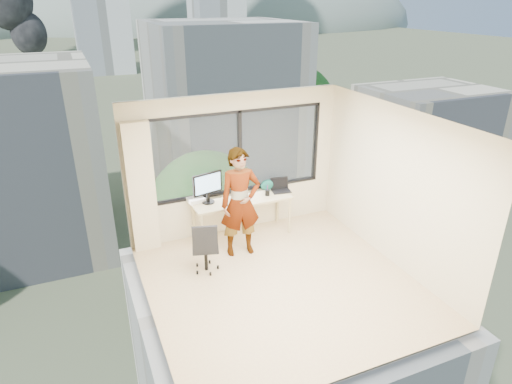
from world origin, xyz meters
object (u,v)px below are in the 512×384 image
chair (205,245)px  game_console (196,200)px  desk (242,217)px  handbag (267,185)px  person (240,203)px  laptop (281,186)px  monitor (208,188)px

chair → game_console: 1.12m
desk → handbag: (0.59, 0.19, 0.48)m
person → game_console: person is taller
chair → desk: bearing=56.5°
handbag → desk: bearing=-152.0°
person → laptop: person is taller
person → monitor: 0.73m
desk → monitor: (-0.61, 0.09, 0.66)m
chair → monitor: size_ratio=1.60×
handbag → person: bearing=-128.1°
person → handbag: size_ratio=7.12×
chair → handbag: 1.91m
game_console → laptop: (1.60, -0.19, 0.08)m
monitor → game_console: monitor is taller
chair → game_console: size_ratio=3.23×
chair → game_console: (0.16, 1.06, 0.33)m
person → desk: bearing=71.6°
desk → person: 0.82m
game_console → laptop: bearing=-15.0°
laptop → person: bearing=-143.3°
monitor → game_console: (-0.19, 0.12, -0.25)m
chair → game_console: chair is taller
chair → monitor: 1.15m
game_console → handbag: (1.39, -0.02, 0.07)m
handbag → game_console: bearing=-170.5°
game_console → laptop: laptop is taller
handbag → laptop: bearing=-28.6°
person → game_console: bearing=131.9°
person → game_console: 0.95m
desk → game_console: 0.92m
person → handbag: (0.83, 0.73, -0.10)m
chair → handbag: (1.55, 1.04, 0.39)m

